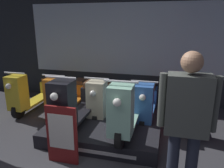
{
  "coord_description": "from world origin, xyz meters",
  "views": [
    {
      "loc": [
        0.97,
        -1.94,
        1.96
      ],
      "look_at": [
        -0.02,
        1.88,
        0.84
      ],
      "focal_mm": 35.0,
      "sensor_mm": 36.0,
      "label": 1
    }
  ],
  "objects_px": {
    "scooter_display_left": "(79,102)",
    "price_sign_board": "(62,135)",
    "scooter_backrow_4": "(191,106)",
    "person_right_browsing": "(187,116)",
    "scooter_backrow_2": "(106,98)",
    "scooter_backrow_3": "(147,102)",
    "scooter_backrow_1": "(69,95)",
    "scooter_display_right": "(128,107)",
    "scooter_backrow_0": "(34,92)"
  },
  "relations": [
    {
      "from": "scooter_backrow_2",
      "to": "person_right_browsing",
      "type": "distance_m",
      "value": 2.54
    },
    {
      "from": "scooter_backrow_1",
      "to": "scooter_backrow_2",
      "type": "bearing_deg",
      "value": 0.0
    },
    {
      "from": "scooter_backrow_2",
      "to": "scooter_backrow_3",
      "type": "xyz_separation_m",
      "value": [
        0.87,
        0.0,
        0.0
      ]
    },
    {
      "from": "scooter_display_right",
      "to": "scooter_backrow_2",
      "type": "height_order",
      "value": "scooter_display_right"
    },
    {
      "from": "scooter_backrow_1",
      "to": "scooter_backrow_2",
      "type": "relative_size",
      "value": 1.0
    },
    {
      "from": "scooter_backrow_0",
      "to": "scooter_display_left",
      "type": "bearing_deg",
      "value": -31.49
    },
    {
      "from": "scooter_backrow_2",
      "to": "scooter_backrow_3",
      "type": "relative_size",
      "value": 1.0
    },
    {
      "from": "price_sign_board",
      "to": "scooter_display_left",
      "type": "bearing_deg",
      "value": 96.27
    },
    {
      "from": "scooter_backrow_3",
      "to": "scooter_backrow_4",
      "type": "relative_size",
      "value": 1.0
    },
    {
      "from": "person_right_browsing",
      "to": "price_sign_board",
      "type": "height_order",
      "value": "person_right_browsing"
    },
    {
      "from": "scooter_backrow_2",
      "to": "person_right_browsing",
      "type": "relative_size",
      "value": 1.04
    },
    {
      "from": "scooter_backrow_2",
      "to": "scooter_backrow_4",
      "type": "bearing_deg",
      "value": 0.0
    },
    {
      "from": "scooter_display_right",
      "to": "scooter_backrow_0",
      "type": "height_order",
      "value": "scooter_display_right"
    },
    {
      "from": "scooter_display_left",
      "to": "scooter_backrow_4",
      "type": "distance_m",
      "value": 2.18
    },
    {
      "from": "scooter_display_left",
      "to": "scooter_display_right",
      "type": "relative_size",
      "value": 1.0
    },
    {
      "from": "scooter_display_left",
      "to": "scooter_backrow_2",
      "type": "distance_m",
      "value": 0.98
    },
    {
      "from": "scooter_backrow_1",
      "to": "price_sign_board",
      "type": "xyz_separation_m",
      "value": [
        0.74,
        -1.75,
        0.05
      ]
    },
    {
      "from": "scooter_backrow_0",
      "to": "scooter_backrow_2",
      "type": "height_order",
      "value": "same"
    },
    {
      "from": "scooter_backrow_2",
      "to": "price_sign_board",
      "type": "bearing_deg",
      "value": -94.28
    },
    {
      "from": "scooter_display_left",
      "to": "scooter_backrow_1",
      "type": "distance_m",
      "value": 1.15
    },
    {
      "from": "scooter_display_left",
      "to": "price_sign_board",
      "type": "relative_size",
      "value": 2.03
    },
    {
      "from": "person_right_browsing",
      "to": "scooter_backrow_3",
      "type": "bearing_deg",
      "value": 106.83
    },
    {
      "from": "scooter_backrow_0",
      "to": "price_sign_board",
      "type": "relative_size",
      "value": 2.03
    },
    {
      "from": "price_sign_board",
      "to": "scooter_backrow_3",
      "type": "bearing_deg",
      "value": 60.36
    },
    {
      "from": "scooter_display_right",
      "to": "person_right_browsing",
      "type": "relative_size",
      "value": 1.04
    },
    {
      "from": "scooter_backrow_2",
      "to": "scooter_backrow_3",
      "type": "height_order",
      "value": "same"
    },
    {
      "from": "scooter_display_left",
      "to": "price_sign_board",
      "type": "bearing_deg",
      "value": -83.73
    },
    {
      "from": "scooter_backrow_0",
      "to": "scooter_backrow_3",
      "type": "distance_m",
      "value": 2.6
    },
    {
      "from": "scooter_display_right",
      "to": "scooter_backrow_2",
      "type": "relative_size",
      "value": 1.0
    },
    {
      "from": "scooter_display_left",
      "to": "person_right_browsing",
      "type": "bearing_deg",
      "value": -31.92
    },
    {
      "from": "scooter_backrow_2",
      "to": "scooter_backrow_4",
      "type": "distance_m",
      "value": 1.73
    },
    {
      "from": "scooter_backrow_0",
      "to": "scooter_backrow_1",
      "type": "distance_m",
      "value": 0.87
    },
    {
      "from": "scooter_display_right",
      "to": "scooter_backrow_3",
      "type": "bearing_deg",
      "value": 76.98
    },
    {
      "from": "scooter_display_left",
      "to": "scooter_backrow_0",
      "type": "relative_size",
      "value": 1.0
    },
    {
      "from": "scooter_backrow_3",
      "to": "price_sign_board",
      "type": "bearing_deg",
      "value": -119.64
    },
    {
      "from": "scooter_backrow_3",
      "to": "person_right_browsing",
      "type": "distance_m",
      "value": 2.16
    },
    {
      "from": "scooter_backrow_4",
      "to": "person_right_browsing",
      "type": "bearing_deg",
      "value": -97.74
    },
    {
      "from": "scooter_backrow_0",
      "to": "scooter_backrow_3",
      "type": "bearing_deg",
      "value": 0.0
    },
    {
      "from": "scooter_display_left",
      "to": "scooter_backrow_1",
      "type": "height_order",
      "value": "scooter_display_left"
    },
    {
      "from": "scooter_backrow_0",
      "to": "scooter_backrow_3",
      "type": "xyz_separation_m",
      "value": [
        2.6,
        0.0,
        0.0
      ]
    },
    {
      "from": "scooter_backrow_4",
      "to": "person_right_browsing",
      "type": "distance_m",
      "value": 2.09
    },
    {
      "from": "scooter_backrow_0",
      "to": "scooter_backrow_3",
      "type": "height_order",
      "value": "same"
    },
    {
      "from": "scooter_display_left",
      "to": "scooter_backrow_4",
      "type": "relative_size",
      "value": 1.0
    },
    {
      "from": "scooter_display_left",
      "to": "scooter_backrow_2",
      "type": "relative_size",
      "value": 1.0
    },
    {
      "from": "scooter_backrow_1",
      "to": "price_sign_board",
      "type": "relative_size",
      "value": 2.03
    },
    {
      "from": "scooter_backrow_1",
      "to": "person_right_browsing",
      "type": "xyz_separation_m",
      "value": [
        2.33,
        -1.98,
        0.62
      ]
    },
    {
      "from": "scooter_backrow_3",
      "to": "scooter_backrow_0",
      "type": "bearing_deg",
      "value": 180.0
    },
    {
      "from": "scooter_display_left",
      "to": "scooter_backrow_4",
      "type": "height_order",
      "value": "scooter_display_left"
    },
    {
      "from": "scooter_backrow_1",
      "to": "scooter_backrow_3",
      "type": "distance_m",
      "value": 1.73
    },
    {
      "from": "scooter_display_right",
      "to": "scooter_backrow_4",
      "type": "distance_m",
      "value": 1.44
    }
  ]
}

